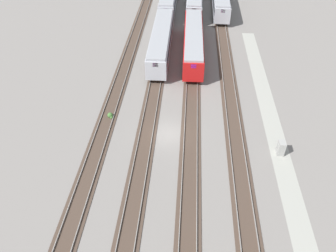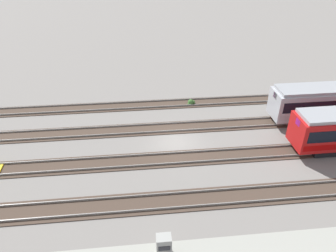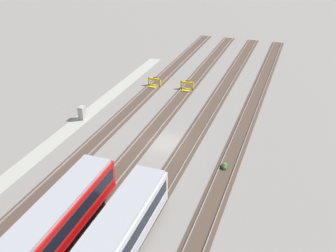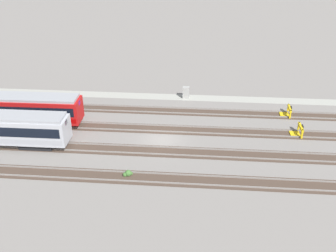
{
  "view_description": "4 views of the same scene",
  "coord_description": "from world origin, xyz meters",
  "px_view_note": "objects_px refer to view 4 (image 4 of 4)",
  "views": [
    {
      "loc": [
        -27.11,
        -1.87,
        24.25
      ],
      "look_at": [
        -0.72,
        0.0,
        1.8
      ],
      "focal_mm": 35.0,
      "sensor_mm": 36.0,
      "label": 1
    },
    {
      "loc": [
        -3.3,
        -24.35,
        17.11
      ],
      "look_at": [
        -0.72,
        0.0,
        1.8
      ],
      "focal_mm": 35.0,
      "sensor_mm": 36.0,
      "label": 2
    },
    {
      "loc": [
        34.91,
        12.88,
        21.77
      ],
      "look_at": [
        -0.72,
        0.0,
        1.8
      ],
      "focal_mm": 42.0,
      "sensor_mm": 36.0,
      "label": 3
    },
    {
      "loc": [
        -3.87,
        37.81,
        22.21
      ],
      "look_at": [
        -0.72,
        0.0,
        1.8
      ],
      "focal_mm": 42.0,
      "sensor_mm": 36.0,
      "label": 4
    }
  ],
  "objects_px": {
    "subway_car_front_row_leftmost": "(6,108)",
    "electrical_cabinet": "(186,92)",
    "bumper_stop_near_inner_track": "(298,131)",
    "bumper_stop_nearest_track": "(287,112)",
    "weed_clump": "(128,174)"
  },
  "relations": [
    {
      "from": "subway_car_front_row_leftmost",
      "to": "electrical_cabinet",
      "type": "height_order",
      "value": "subway_car_front_row_leftmost"
    },
    {
      "from": "bumper_stop_near_inner_track",
      "to": "electrical_cabinet",
      "type": "xyz_separation_m",
      "value": [
        13.21,
        -9.28,
        0.29
      ]
    },
    {
      "from": "bumper_stop_nearest_track",
      "to": "bumper_stop_near_inner_track",
      "type": "distance_m",
      "value": 4.95
    },
    {
      "from": "bumper_stop_nearest_track",
      "to": "bumper_stop_near_inner_track",
      "type": "bearing_deg",
      "value": 93.88
    },
    {
      "from": "bumper_stop_nearest_track",
      "to": "bumper_stop_near_inner_track",
      "type": "relative_size",
      "value": 1.0
    },
    {
      "from": "electrical_cabinet",
      "to": "weed_clump",
      "type": "xyz_separation_m",
      "value": [
        4.79,
        18.83,
        -0.56
      ]
    },
    {
      "from": "bumper_stop_nearest_track",
      "to": "weed_clump",
      "type": "relative_size",
      "value": 2.18
    },
    {
      "from": "bumper_stop_nearest_track",
      "to": "weed_clump",
      "type": "xyz_separation_m",
      "value": [
        17.66,
        14.48,
        -0.27
      ]
    },
    {
      "from": "electrical_cabinet",
      "to": "weed_clump",
      "type": "bearing_deg",
      "value": 75.72
    },
    {
      "from": "subway_car_front_row_leftmost",
      "to": "bumper_stop_near_inner_track",
      "type": "distance_m",
      "value": 34.25
    },
    {
      "from": "bumper_stop_nearest_track",
      "to": "bumper_stop_near_inner_track",
      "type": "xyz_separation_m",
      "value": [
        -0.34,
        4.94,
        0.0
      ]
    },
    {
      "from": "bumper_stop_near_inner_track",
      "to": "electrical_cabinet",
      "type": "relative_size",
      "value": 1.25
    },
    {
      "from": "bumper_stop_nearest_track",
      "to": "weed_clump",
      "type": "height_order",
      "value": "bumper_stop_nearest_track"
    },
    {
      "from": "subway_car_front_row_leftmost",
      "to": "weed_clump",
      "type": "bearing_deg",
      "value": 149.58
    },
    {
      "from": "bumper_stop_near_inner_track",
      "to": "weed_clump",
      "type": "bearing_deg",
      "value": 27.94
    }
  ]
}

